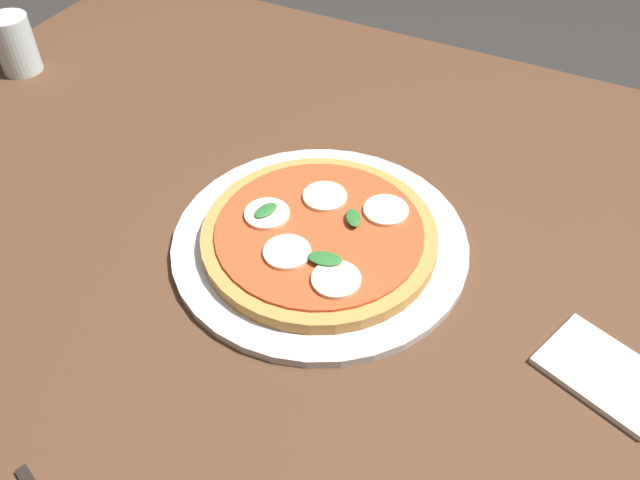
# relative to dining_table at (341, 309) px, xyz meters

# --- Properties ---
(dining_table) EXTENTS (1.59, 1.19, 0.71)m
(dining_table) POSITION_rel_dining_table_xyz_m (0.00, 0.00, 0.00)
(dining_table) COLOR #4C301E
(dining_table) RESTS_ON ground_plane
(serving_tray) EXTENTS (0.37, 0.37, 0.01)m
(serving_tray) POSITION_rel_dining_table_xyz_m (0.04, -0.03, 0.08)
(serving_tray) COLOR silver
(serving_tray) RESTS_ON dining_table
(pizza) EXTENTS (0.30, 0.30, 0.03)m
(pizza) POSITION_rel_dining_table_xyz_m (0.04, -0.02, 0.10)
(pizza) COLOR #C6843F
(pizza) RESTS_ON serving_tray
(napkin) EXTENTS (0.15, 0.13, 0.01)m
(napkin) POSITION_rel_dining_table_xyz_m (-0.31, 0.01, 0.08)
(napkin) COLOR white
(napkin) RESTS_ON dining_table
(glass_cup) EXTENTS (0.07, 0.07, 0.10)m
(glass_cup) POSITION_rel_dining_table_xyz_m (0.70, -0.18, 0.12)
(glass_cup) COLOR silver
(glass_cup) RESTS_ON dining_table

